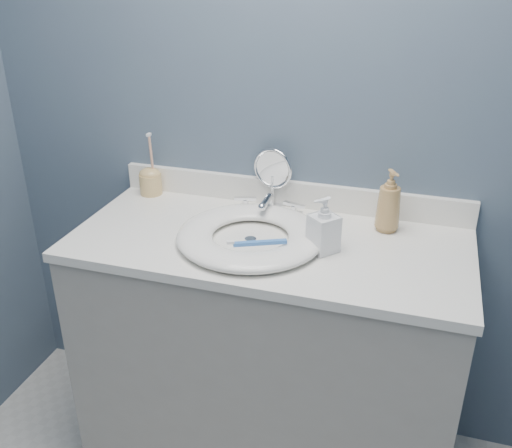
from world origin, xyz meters
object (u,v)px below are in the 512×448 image
at_px(makeup_mirror, 273,175).
at_px(soap_bottle_clear, 324,225).
at_px(soap_bottle_amber, 389,201).
at_px(toothbrush_holder, 150,180).

height_order(makeup_mirror, soap_bottle_clear, makeup_mirror).
height_order(makeup_mirror, soap_bottle_amber, makeup_mirror).
bearing_deg(soap_bottle_clear, soap_bottle_amber, 90.54).
relative_size(soap_bottle_amber, soap_bottle_clear, 1.19).
xyz_separation_m(soap_bottle_clear, toothbrush_holder, (-0.68, 0.24, -0.03)).
distance_m(soap_bottle_amber, soap_bottle_clear, 0.26).
bearing_deg(soap_bottle_amber, soap_bottle_clear, -161.83).
bearing_deg(toothbrush_holder, soap_bottle_amber, -3.34).
distance_m(makeup_mirror, toothbrush_holder, 0.45).
relative_size(makeup_mirror, toothbrush_holder, 0.91).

